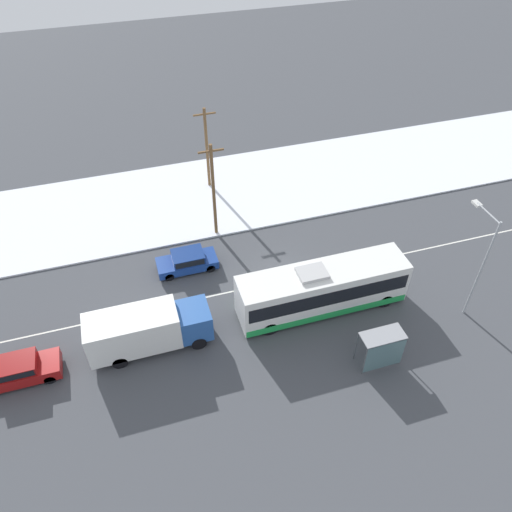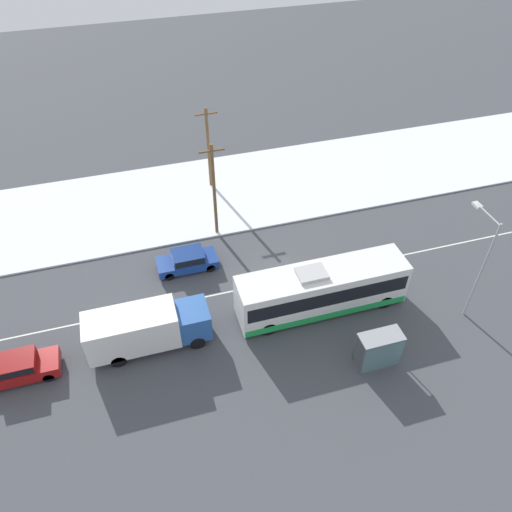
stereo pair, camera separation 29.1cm
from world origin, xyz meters
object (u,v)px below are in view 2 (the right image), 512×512
object	(u,v)px
streetlamp	(481,256)
utility_pole_snowlot	(208,147)
parked_car_near_truck	(18,367)
bus_shelter	(382,348)
box_truck	(145,328)
pedestrian_at_stop	(376,337)
city_bus	(322,290)
sedan_car	(188,260)
utility_pole_roadside	(214,190)

from	to	relation	value
streetlamp	utility_pole_snowlot	distance (m)	22.39
parked_car_near_truck	bus_shelter	bearing A→B (deg)	-14.50
bus_shelter	box_truck	bearing A→B (deg)	157.26
parked_car_near_truck	bus_shelter	world-z (taller)	bus_shelter
streetlamp	utility_pole_snowlot	bearing A→B (deg)	123.96
pedestrian_at_stop	streetlamp	size ratio (longest dim) A/B	0.22
city_bus	streetlamp	world-z (taller)	streetlamp
city_bus	sedan_car	distance (m)	9.80
pedestrian_at_stop	utility_pole_roadside	world-z (taller)	utility_pole_roadside
city_bus	bus_shelter	bearing A→B (deg)	-73.42
city_bus	utility_pole_roadside	distance (m)	10.79
box_truck	pedestrian_at_stop	world-z (taller)	box_truck
bus_shelter	utility_pole_snowlot	bearing A→B (deg)	104.08
utility_pole_snowlot	streetlamp	bearing A→B (deg)	-56.04
parked_car_near_truck	utility_pole_snowlot	distance (m)	21.89
utility_pole_snowlot	pedestrian_at_stop	bearing A→B (deg)	-73.96
box_truck	utility_pole_roadside	xyz separation A→B (m)	(6.44, 9.33, 2.42)
city_bus	box_truck	bearing A→B (deg)	179.55
box_truck	streetlamp	distance (m)	20.34
parked_car_near_truck	utility_pole_snowlot	size ratio (longest dim) A/B	0.61
sedan_car	streetlamp	xyz separation A→B (m)	(16.32, -8.89, 3.92)
utility_pole_roadside	streetlamp	bearing A→B (deg)	-42.00
parked_car_near_truck	utility_pole_roadside	size ratio (longest dim) A/B	0.57
parked_car_near_truck	pedestrian_at_stop	xyz separation A→B (m)	(20.45, -3.91, 0.20)
streetlamp	pedestrian_at_stop	bearing A→B (deg)	-169.55
pedestrian_at_stop	utility_pole_roadside	size ratio (longest dim) A/B	0.22
box_truck	parked_car_near_truck	world-z (taller)	box_truck
box_truck	utility_pole_snowlot	world-z (taller)	utility_pole_snowlot
sedan_car	parked_car_near_truck	world-z (taller)	parked_car_near_truck
parked_car_near_truck	box_truck	bearing A→B (deg)	1.08
city_bus	utility_pole_roadside	world-z (taller)	utility_pole_roadside
city_bus	streetlamp	bearing A→B (deg)	-17.16
streetlamp	utility_pole_roadside	distance (m)	18.14
pedestrian_at_stop	utility_pole_roadside	bearing A→B (deg)	116.49
pedestrian_at_stop	bus_shelter	distance (m)	1.48
utility_pole_snowlot	city_bus	bearing A→B (deg)	-76.76
sedan_car	utility_pole_snowlot	size ratio (longest dim) A/B	0.59
pedestrian_at_stop	utility_pole_snowlot	xyz separation A→B (m)	(-5.70, 19.81, 2.75)
pedestrian_at_stop	utility_pole_roadside	distance (m)	15.25
city_bus	streetlamp	distance (m)	9.66
city_bus	box_truck	distance (m)	11.14
parked_car_near_truck	pedestrian_at_stop	size ratio (longest dim) A/B	2.64
box_truck	pedestrian_at_stop	xyz separation A→B (m)	(13.11, -4.05, -0.58)
city_bus	parked_car_near_truck	distance (m)	18.51
parked_car_near_truck	utility_pole_roadside	bearing A→B (deg)	34.50
city_bus	streetlamp	xyz separation A→B (m)	(8.77, -2.71, 3.01)
pedestrian_at_stop	bus_shelter	size ratio (longest dim) A/B	0.66
utility_pole_roadside	utility_pole_snowlot	size ratio (longest dim) A/B	1.07
sedan_car	bus_shelter	size ratio (longest dim) A/B	1.67
pedestrian_at_stop	city_bus	bearing A→B (deg)	116.40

